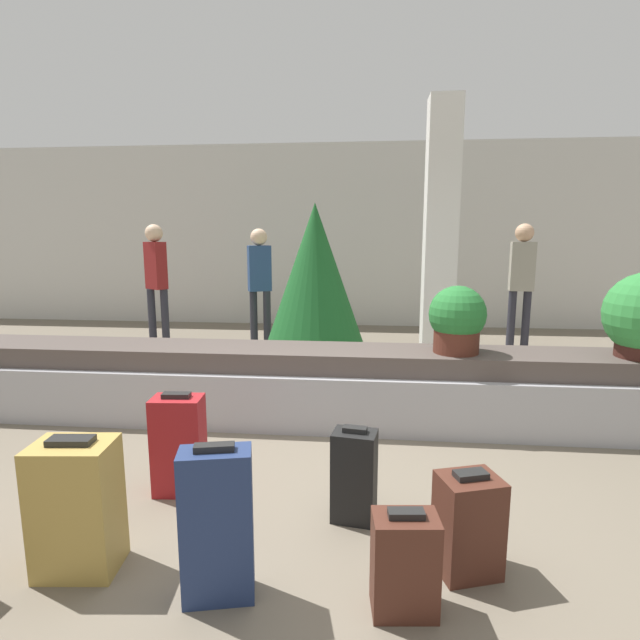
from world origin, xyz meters
TOP-DOWN VIEW (x-y plane):
  - ground_plane at (0.00, 0.00)m, footprint 18.00×18.00m
  - back_wall at (0.00, 6.05)m, footprint 18.00×0.06m
  - carousel at (0.00, 1.28)m, footprint 7.05×0.74m
  - pillar at (1.25, 3.21)m, footprint 0.38×0.38m
  - suitcase_0 at (-0.24, -0.95)m, footprint 0.35×0.24m
  - suitcase_1 at (-0.77, -0.05)m, footprint 0.33×0.23m
  - suitcase_2 at (0.60, -0.95)m, footprint 0.30×0.22m
  - suitcase_3 at (0.35, -0.26)m, footprint 0.27×0.22m
  - suitcase_4 at (0.92, -0.66)m, footprint 0.34×0.31m
  - suitcase_5 at (-0.98, -0.83)m, footprint 0.40×0.31m
  - potted_plant_0 at (1.15, 1.24)m, footprint 0.47×0.47m
  - traveler_0 at (-2.66, 4.01)m, footprint 0.37×0.33m
  - traveler_1 at (2.53, 4.27)m, footprint 0.34×0.25m
  - traveler_2 at (-1.17, 4.15)m, footprint 0.37×0.29m
  - decorated_tree at (-0.27, 3.29)m, footprint 1.30×1.30m

SIDE VIEW (x-z plane):
  - ground_plane at x=0.00m, z-range 0.00..0.00m
  - suitcase_2 at x=0.60m, z-range -0.01..0.47m
  - suitcase_4 at x=0.92m, z-range -0.01..0.51m
  - suitcase_3 at x=0.35m, z-range -0.01..0.55m
  - carousel at x=0.00m, z-range -0.02..0.64m
  - suitcase_1 at x=-0.77m, z-range -0.01..0.65m
  - suitcase_5 at x=-0.98m, z-range -0.01..0.68m
  - suitcase_0 at x=-0.24m, z-range -0.01..0.73m
  - potted_plant_0 at x=1.15m, z-range 0.66..1.22m
  - traveler_2 at x=-1.17m, z-range 0.17..1.89m
  - traveler_0 at x=-2.66m, z-range 0.19..1.96m
  - traveler_1 at x=2.53m, z-range 0.19..1.97m
  - decorated_tree at x=-0.27m, z-range 0.09..2.11m
  - back_wall at x=0.00m, z-range 0.00..3.20m
  - pillar at x=1.25m, z-range 0.00..3.20m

